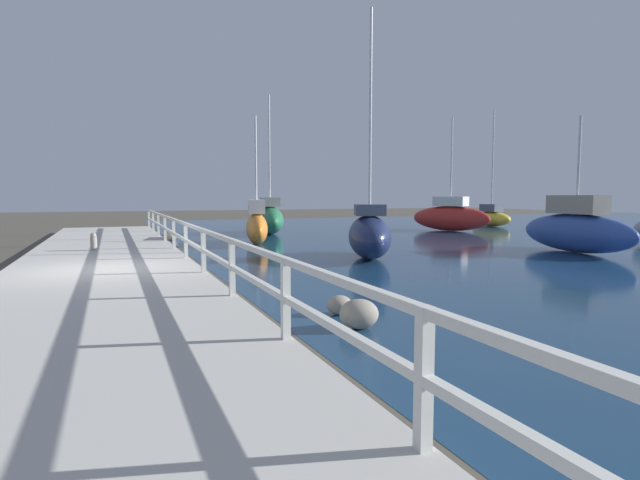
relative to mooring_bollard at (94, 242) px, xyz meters
The scene contains 13 objects.
ground_plane 4.75m from the mooring_bollard, 85.79° to the right, with size 120.00×120.00×0.00m, color #4C473D.
dock_walkway 4.73m from the mooring_bollard, 85.79° to the right, with size 4.51×36.00×0.28m.
railing 5.34m from the mooring_bollard, 61.98° to the right, with size 0.10×32.50×1.02m.
boulder_mid_strip 6.79m from the mooring_bollard, 62.81° to the left, with size 0.53×0.48×0.40m.
boulder_upstream 10.95m from the mooring_bollard, 67.79° to the right, with size 0.45×0.40×0.34m.
boulder_near_dock 11.80m from the mooring_bollard, 70.04° to the right, with size 0.62×0.56×0.46m.
mooring_bollard is the anchor object (origin of this frame).
sailboat_green 11.87m from the mooring_bollard, 44.02° to the left, with size 2.51×5.45×7.42m.
sailboat_yellow 25.98m from the mooring_bollard, 20.09° to the left, with size 1.76×3.20×7.75m.
sailboat_blue 16.83m from the mooring_bollard, 16.31° to the right, with size 1.67×5.25×4.91m.
sailboat_red 20.05m from the mooring_bollard, 18.41° to the left, with size 3.09×4.97×6.60m.
sailboat_navy 9.03m from the mooring_bollard, 21.92° to the right, with size 2.92×4.39×7.99m.
sailboat_orange 6.90m from the mooring_bollard, 24.45° to the left, with size 1.75×4.09×5.41m.
Camera 1 is at (0.20, -13.11, 2.04)m, focal length 28.00 mm.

